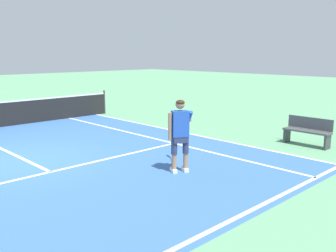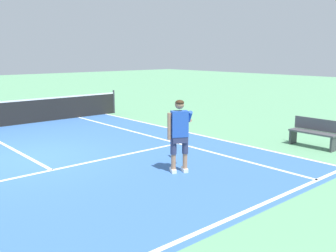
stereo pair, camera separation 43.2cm
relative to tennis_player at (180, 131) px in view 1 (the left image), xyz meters
The scene contains 9 objects.
ground_plane 4.26m from the tennis_player, 122.33° to the left, with size 80.00×80.00×0.00m, color #609E70.
court_inner_surface 3.88m from the tennis_player, 126.24° to the left, with size 10.98×11.33×0.00m, color #3866A8.
line_baseline 3.44m from the tennis_player, 132.26° to the right, with size 10.98×0.10×0.01m, color white.
line_service 3.20m from the tennis_player, 136.68° to the left, with size 8.23×0.10×0.01m, color white.
line_singles_right 3.70m from the tennis_player, 57.90° to the left, with size 0.10×10.93×0.01m, color white.
line_doubles_right 4.56m from the tennis_player, 42.75° to the left, with size 0.10×10.93×0.01m, color white.
tennis_player is the anchor object (origin of this frame).
tennis_ball_near_feet 1.13m from the tennis_player, 30.51° to the left, with size 0.07×0.07×0.07m, color #CCE02D.
courtside_bench 4.74m from the tennis_player, 10.74° to the right, with size 0.40×1.40×0.85m.
Camera 1 is at (-3.89, -9.44, 2.76)m, focal length 40.19 mm.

